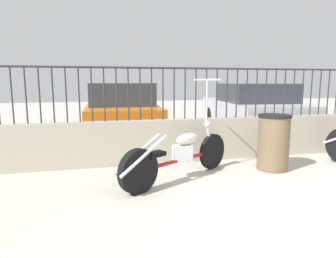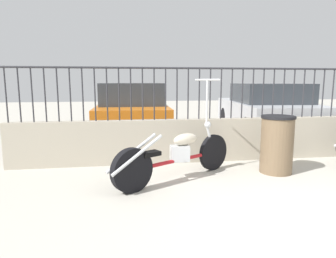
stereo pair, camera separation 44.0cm
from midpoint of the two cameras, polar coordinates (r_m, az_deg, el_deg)
name	(u,v)px [view 2 (the right image)]	position (r m, az deg, el deg)	size (l,w,h in m)	color
low_wall	(235,139)	(5.79, 14.85, -1.89)	(8.13, 0.18, 0.79)	#B2A893
fence_railing	(237,85)	(5.70, 15.26, 8.08)	(8.13, 0.04, 0.92)	#2D2D33
motorcycle_red	(172,156)	(4.41, 3.61, -5.18)	(1.99, 1.27, 1.51)	black
trash_bin	(277,144)	(5.19, 22.34, -2.74)	(0.53, 0.53, 0.93)	brown
car_orange	(132,110)	(8.05, -5.26, 3.62)	(1.84, 4.00, 1.42)	black
car_silver	(267,109)	(8.73, 19.66, 3.55)	(2.29, 4.17, 1.41)	black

